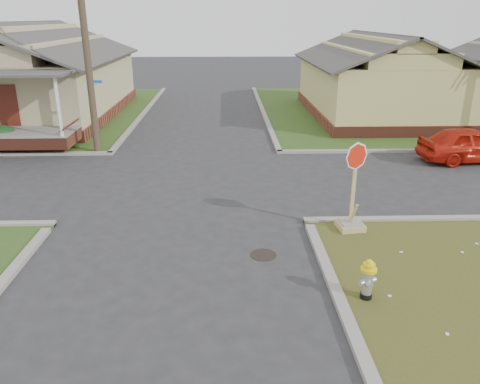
{
  "coord_description": "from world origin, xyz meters",
  "views": [
    {
      "loc": [
        1.3,
        -10.68,
        5.5
      ],
      "look_at": [
        1.67,
        1.0,
        1.1
      ],
      "focal_mm": 35.0,
      "sensor_mm": 36.0,
      "label": 1
    }
  ],
  "objects_px": {
    "stop_sign": "(351,211)",
    "fire_hydrant": "(368,277)",
    "utility_pole": "(85,39)",
    "red_sedan": "(471,144)"
  },
  "relations": [
    {
      "from": "stop_sign",
      "to": "fire_hydrant",
      "type": "bearing_deg",
      "value": -105.96
    },
    {
      "from": "utility_pole",
      "to": "stop_sign",
      "type": "xyz_separation_m",
      "value": [
        8.88,
        -8.05,
        -4.08
      ]
    },
    {
      "from": "fire_hydrant",
      "to": "stop_sign",
      "type": "relative_size",
      "value": 0.36
    },
    {
      "from": "fire_hydrant",
      "to": "red_sedan",
      "type": "xyz_separation_m",
      "value": [
        6.95,
        9.69,
        0.16
      ]
    },
    {
      "from": "stop_sign",
      "to": "red_sedan",
      "type": "relative_size",
      "value": 0.6
    },
    {
      "from": "stop_sign",
      "to": "red_sedan",
      "type": "distance_m",
      "value": 9.03
    },
    {
      "from": "utility_pole",
      "to": "red_sedan",
      "type": "height_order",
      "value": "utility_pole"
    },
    {
      "from": "utility_pole",
      "to": "stop_sign",
      "type": "height_order",
      "value": "utility_pole"
    },
    {
      "from": "utility_pole",
      "to": "stop_sign",
      "type": "relative_size",
      "value": 3.68
    },
    {
      "from": "red_sedan",
      "to": "utility_pole",
      "type": "bearing_deg",
      "value": 78.43
    }
  ]
}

